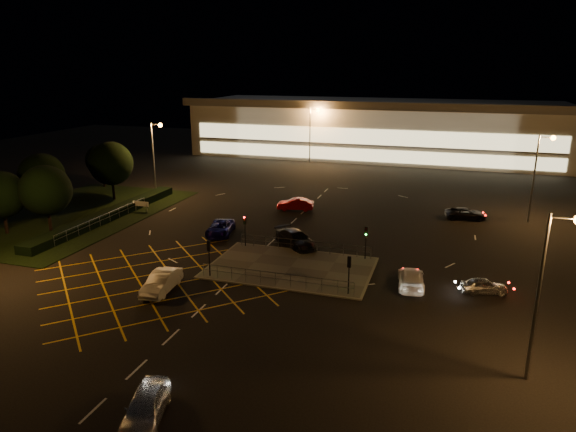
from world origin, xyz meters
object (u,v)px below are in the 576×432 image
(signal_se, at_px, (349,267))
(car_circ_red, at_px, (295,204))
(car_east_grey, at_px, (466,214))
(car_left_blue, at_px, (220,228))
(car_right_silver, at_px, (484,286))
(car_queue_white, at_px, (162,282))
(signal_nw, at_px, (245,224))
(car_approach_white, at_px, (411,278))
(signal_ne, at_px, (366,236))
(car_near_silver, at_px, (146,406))
(signal_sw, at_px, (209,251))
(car_far_dkgrey, at_px, (296,239))

(signal_se, distance_m, car_circ_red, 25.24)
(signal_se, xyz_separation_m, car_east_grey, (9.07, 24.89, -1.71))
(car_left_blue, xyz_separation_m, car_right_silver, (26.21, -7.13, -0.11))
(car_queue_white, xyz_separation_m, car_east_grey, (23.47, 28.66, -0.14))
(signal_nw, bearing_deg, car_queue_white, -101.53)
(car_approach_white, bearing_deg, signal_ne, -53.14)
(car_right_silver, xyz_separation_m, car_circ_red, (-21.41, 18.89, 0.13))
(signal_ne, distance_m, car_right_silver, 11.21)
(signal_nw, relative_size, car_approach_white, 0.63)
(car_near_silver, bearing_deg, signal_se, 52.31)
(signal_sw, distance_m, car_far_dkgrey, 10.89)
(car_queue_white, xyz_separation_m, car_approach_white, (18.96, 6.92, -0.06))
(signal_nw, height_order, car_circ_red, signal_nw)
(car_left_blue, bearing_deg, car_circ_red, 55.26)
(signal_sw, bearing_deg, car_far_dkgrey, -116.15)
(car_queue_white, relative_size, car_circ_red, 1.06)
(signal_nw, height_order, car_left_blue, signal_nw)
(signal_se, height_order, car_approach_white, signal_se)
(car_approach_white, bearing_deg, car_far_dkgrey, -35.34)
(signal_ne, relative_size, car_east_grey, 0.67)
(signal_se, xyz_separation_m, car_near_silver, (-6.94, -17.72, -1.60))
(car_far_dkgrey, distance_m, car_right_silver, 18.46)
(signal_ne, height_order, car_queue_white, signal_ne)
(signal_se, relative_size, car_approach_white, 0.63)
(car_far_dkgrey, relative_size, car_circ_red, 1.20)
(car_east_grey, bearing_deg, car_circ_red, 86.99)
(car_near_silver, bearing_deg, car_far_dkgrey, 74.36)
(car_left_blue, bearing_deg, signal_se, -46.48)
(signal_nw, height_order, car_queue_white, signal_nw)
(car_near_silver, xyz_separation_m, car_queue_white, (-7.46, 13.94, 0.02))
(car_left_blue, bearing_deg, signal_ne, -22.44)
(signal_ne, distance_m, car_left_blue, 16.34)
(signal_nw, bearing_deg, car_approach_white, -16.29)
(car_circ_red, bearing_deg, car_east_grey, 85.84)
(car_approach_white, bearing_deg, car_circ_red, -57.33)
(signal_se, xyz_separation_m, car_left_blue, (-16.02, 10.79, -1.63))
(signal_sw, xyz_separation_m, car_left_blue, (-4.02, 10.79, -1.63))
(car_left_blue, distance_m, car_approach_white, 21.95)
(signal_nw, bearing_deg, car_near_silver, -78.87)
(signal_se, bearing_deg, car_east_grey, -110.03)
(signal_ne, distance_m, car_far_dkgrey, 7.61)
(signal_se, xyz_separation_m, car_right_silver, (10.20, 3.66, -1.75))
(car_left_blue, bearing_deg, signal_sw, -82.08)
(signal_ne, height_order, car_right_silver, signal_ne)
(signal_sw, relative_size, car_right_silver, 0.87)
(signal_ne, bearing_deg, car_far_dkgrey, 166.95)
(car_left_blue, xyz_separation_m, car_far_dkgrey, (8.77, -1.12, 0.06))
(signal_se, relative_size, car_far_dkgrey, 0.58)
(car_east_grey, bearing_deg, car_queue_white, 131.10)
(car_far_dkgrey, bearing_deg, signal_sw, -166.07)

